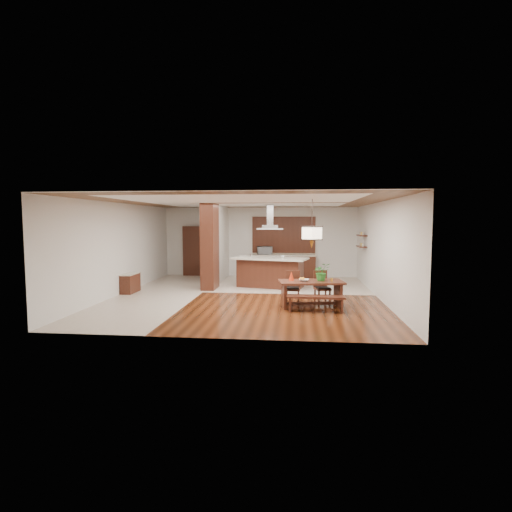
# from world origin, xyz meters

# --- Properties ---
(room_shell) EXTENTS (9.00, 9.04, 2.92)m
(room_shell) POSITION_xyz_m (0.00, 0.00, 2.06)
(room_shell) COLOR #3A190A
(room_shell) RESTS_ON ground
(tile_hallway) EXTENTS (2.50, 9.00, 0.01)m
(tile_hallway) POSITION_xyz_m (-2.75, 0.00, 0.01)
(tile_hallway) COLOR beige
(tile_hallway) RESTS_ON ground
(tile_kitchen) EXTENTS (5.50, 4.00, 0.01)m
(tile_kitchen) POSITION_xyz_m (1.25, 2.50, 0.01)
(tile_kitchen) COLOR beige
(tile_kitchen) RESTS_ON ground
(soffit_band) EXTENTS (8.00, 9.00, 0.02)m
(soffit_band) POSITION_xyz_m (0.00, 0.00, 2.88)
(soffit_band) COLOR #422510
(soffit_band) RESTS_ON room_shell
(partition_pier) EXTENTS (0.45, 1.00, 2.90)m
(partition_pier) POSITION_xyz_m (-1.40, 1.20, 1.45)
(partition_pier) COLOR black
(partition_pier) RESTS_ON ground
(partition_stub) EXTENTS (0.18, 2.40, 2.90)m
(partition_stub) POSITION_xyz_m (-1.40, 3.30, 1.45)
(partition_stub) COLOR silver
(partition_stub) RESTS_ON ground
(hallway_console) EXTENTS (0.37, 0.88, 0.63)m
(hallway_console) POSITION_xyz_m (-3.81, 0.20, 0.32)
(hallway_console) COLOR black
(hallway_console) RESTS_ON ground
(hallway_doorway) EXTENTS (1.10, 0.20, 2.10)m
(hallway_doorway) POSITION_xyz_m (-2.70, 4.40, 1.05)
(hallway_doorway) COLOR black
(hallway_doorway) RESTS_ON ground
(rear_counter) EXTENTS (2.60, 0.62, 0.95)m
(rear_counter) POSITION_xyz_m (1.00, 4.20, 0.48)
(rear_counter) COLOR black
(rear_counter) RESTS_ON ground
(kitchen_window) EXTENTS (2.60, 0.08, 1.50)m
(kitchen_window) POSITION_xyz_m (1.00, 4.46, 1.75)
(kitchen_window) COLOR brown
(kitchen_window) RESTS_ON room_shell
(shelf_lower) EXTENTS (0.26, 0.90, 0.04)m
(shelf_lower) POSITION_xyz_m (3.87, 2.60, 1.40)
(shelf_lower) COLOR black
(shelf_lower) RESTS_ON room_shell
(shelf_upper) EXTENTS (0.26, 0.90, 0.04)m
(shelf_upper) POSITION_xyz_m (3.87, 2.60, 1.80)
(shelf_upper) COLOR black
(shelf_upper) RESTS_ON room_shell
(dining_table) EXTENTS (1.82, 1.11, 0.71)m
(dining_table) POSITION_xyz_m (1.93, -1.36, 0.52)
(dining_table) COLOR black
(dining_table) RESTS_ON ground
(dining_bench) EXTENTS (1.48, 0.35, 0.42)m
(dining_bench) POSITION_xyz_m (2.03, -1.97, 0.21)
(dining_bench) COLOR black
(dining_bench) RESTS_ON ground
(dining_chair_left) EXTENTS (0.40, 0.40, 0.91)m
(dining_chair_left) POSITION_xyz_m (1.43, -0.92, 0.46)
(dining_chair_left) COLOR black
(dining_chair_left) RESTS_ON ground
(dining_chair_right) EXTENTS (0.50, 0.50, 0.91)m
(dining_chair_right) POSITION_xyz_m (2.27, -0.78, 0.45)
(dining_chair_right) COLOR black
(dining_chair_right) RESTS_ON ground
(pendant_lantern) EXTENTS (0.64, 0.64, 1.31)m
(pendant_lantern) POSITION_xyz_m (1.93, -1.36, 2.25)
(pendant_lantern) COLOR #FFE9C3
(pendant_lantern) RESTS_ON room_shell
(foliage_plant) EXTENTS (0.52, 0.49, 0.48)m
(foliage_plant) POSITION_xyz_m (2.21, -1.30, 0.95)
(foliage_plant) COLOR #287727
(foliage_plant) RESTS_ON dining_table
(fruit_bowl) EXTENTS (0.30, 0.30, 0.07)m
(fruit_bowl) POSITION_xyz_m (1.74, -1.48, 0.74)
(fruit_bowl) COLOR #BCB4A4
(fruit_bowl) RESTS_ON dining_table
(napkin_cone) EXTENTS (0.17, 0.17, 0.24)m
(napkin_cone) POSITION_xyz_m (1.40, -1.32, 0.83)
(napkin_cone) COLOR red
(napkin_cone) RESTS_ON dining_table
(gold_ornament) EXTENTS (0.08, 0.08, 0.09)m
(gold_ornament) POSITION_xyz_m (2.47, -1.39, 0.76)
(gold_ornament) COLOR gold
(gold_ornament) RESTS_ON dining_table
(kitchen_island) EXTENTS (2.74, 1.69, 1.05)m
(kitchen_island) POSITION_xyz_m (0.62, 1.70, 0.54)
(kitchen_island) COLOR black
(kitchen_island) RESTS_ON ground
(range_hood) EXTENTS (0.90, 0.55, 0.87)m
(range_hood) POSITION_xyz_m (0.62, 1.71, 2.46)
(range_hood) COLOR silver
(range_hood) RESTS_ON room_shell
(island_cup) EXTENTS (0.12, 0.12, 0.09)m
(island_cup) POSITION_xyz_m (1.06, 1.63, 1.10)
(island_cup) COLOR silver
(island_cup) RESTS_ON kitchen_island
(microwave) EXTENTS (0.66, 0.52, 0.33)m
(microwave) POSITION_xyz_m (0.23, 4.19, 1.11)
(microwave) COLOR silver
(microwave) RESTS_ON rear_counter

